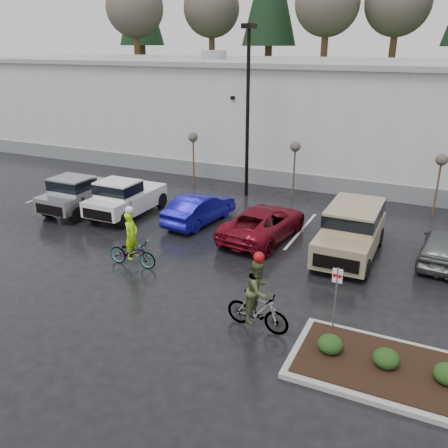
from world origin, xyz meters
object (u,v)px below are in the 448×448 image
at_px(pickup_silver, 85,191).
at_px(sapling_east, 441,163).
at_px(lamppost, 248,95).
at_px(cyclist_hivis, 132,248).
at_px(sapling_west, 193,140).
at_px(car_grey, 443,246).
at_px(car_red, 264,222).
at_px(cyclist_olive, 258,302).
at_px(suv_tan, 350,233).
at_px(fire_lane_sign, 336,292).
at_px(car_blue, 200,209).
at_px(sapling_mid, 295,150).
at_px(pickup_white, 130,195).

bearing_deg(pickup_silver, sapling_east, 22.25).
bearing_deg(lamppost, cyclist_hivis, -92.53).
xyz_separation_m(lamppost, sapling_west, (-4.00, 1.00, -2.96)).
relative_size(pickup_silver, car_grey, 1.28).
distance_m(car_red, cyclist_hivis, 6.13).
height_order(car_grey, cyclist_olive, cyclist_olive).
relative_size(sapling_east, car_red, 0.61).
xyz_separation_m(sapling_east, suv_tan, (-2.91, -6.95, -1.70)).
distance_m(fire_lane_sign, pickup_silver, 15.74).
height_order(car_blue, cyclist_hivis, cyclist_hivis).
relative_size(sapling_mid, cyclist_hivis, 1.29).
xyz_separation_m(lamppost, sapling_mid, (2.50, 1.00, -2.96)).
bearing_deg(fire_lane_sign, car_red, 126.58).
bearing_deg(pickup_white, car_grey, 2.04).
xyz_separation_m(sapling_east, pickup_silver, (-16.77, -6.86, -1.75)).
distance_m(lamppost, sapling_mid, 4.00).
height_order(pickup_silver, cyclist_olive, cyclist_olive).
xyz_separation_m(lamppost, suv_tan, (7.09, -5.95, -4.66)).
distance_m(sapling_east, cyclist_hivis, 15.67).
bearing_deg(suv_tan, car_red, 174.51).
relative_size(lamppost, car_grey, 2.26).
bearing_deg(suv_tan, sapling_west, 147.93).
bearing_deg(pickup_white, car_red, -1.09).
relative_size(pickup_silver, cyclist_hivis, 2.09).
relative_size(pickup_silver, car_blue, 1.19).
height_order(car_blue, car_red, car_red).
bearing_deg(sapling_east, pickup_silver, -157.75).
bearing_deg(pickup_white, car_blue, 4.97).
relative_size(pickup_silver, car_red, 0.99).
distance_m(sapling_east, fire_lane_sign, 13.06).
bearing_deg(car_grey, sapling_east, -80.08).
relative_size(sapling_west, car_blue, 0.73).
height_order(fire_lane_sign, car_grey, fire_lane_sign).
bearing_deg(pickup_silver, sapling_west, 68.03).
bearing_deg(cyclist_olive, pickup_white, 59.17).
bearing_deg(cyclist_hivis, sapling_mid, -17.43).
xyz_separation_m(fire_lane_sign, cyclist_hivis, (-8.26, 1.30, -0.64)).
bearing_deg(sapling_mid, pickup_silver, -143.48).
height_order(sapling_east, pickup_silver, sapling_east).
bearing_deg(suv_tan, fire_lane_sign, -83.07).
xyz_separation_m(sapling_west, car_red, (7.18, -6.57, -2.00)).
bearing_deg(cyclist_hivis, cyclist_olive, -111.63).
relative_size(sapling_east, car_grey, 0.79).
distance_m(suv_tan, car_grey, 3.68).
xyz_separation_m(pickup_white, car_blue, (3.87, 0.34, -0.26)).
bearing_deg(sapling_east, car_red, -136.08).
relative_size(pickup_white, cyclist_hivis, 2.09).
bearing_deg(sapling_east, fire_lane_sign, -99.75).
distance_m(lamppost, pickup_white, 8.33).
relative_size(sapling_east, fire_lane_sign, 1.45).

